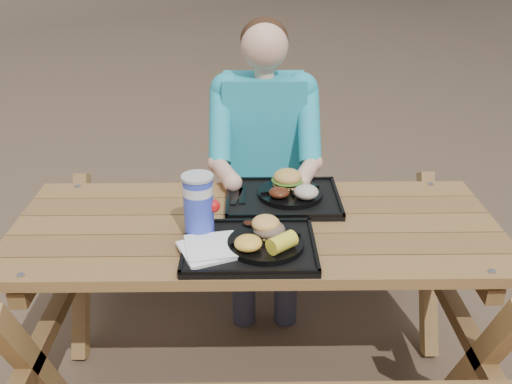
{
  "coord_description": "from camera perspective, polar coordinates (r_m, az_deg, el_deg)",
  "views": [
    {
      "loc": [
        -0.03,
        -1.86,
        1.76
      ],
      "look_at": [
        0.0,
        0.0,
        0.88
      ],
      "focal_mm": 40.0,
      "sensor_mm": 36.0,
      "label": 1
    }
  ],
  "objects": [
    {
      "name": "napkin_stack",
      "position": [
        1.91,
        -4.74,
        -5.67
      ],
      "size": [
        0.23,
        0.23,
        0.02
      ],
      "primitive_type": "cube",
      "rotation": [
        0.0,
        0.0,
        0.4
      ],
      "color": "white",
      "rests_on": "tray_near"
    },
    {
      "name": "picnic_table",
      "position": [
        2.32,
        0.0,
        -11.35
      ],
      "size": [
        1.8,
        1.49,
        0.75
      ],
      "primitive_type": null,
      "color": "#999999",
      "rests_on": "ground"
    },
    {
      "name": "corn_cob",
      "position": [
        1.86,
        2.61,
        -5.07
      ],
      "size": [
        0.14,
        0.14,
        0.06
      ],
      "primitive_type": null,
      "rotation": [
        0.0,
        0.0,
        0.7
      ],
      "color": "yellow",
      "rests_on": "plate_near"
    },
    {
      "name": "burger",
      "position": [
        2.31,
        3.18,
        1.85
      ],
      "size": [
        0.12,
        0.12,
        0.11
      ],
      "primitive_type": null,
      "color": "gold",
      "rests_on": "plate_far"
    },
    {
      "name": "tray_far",
      "position": [
        2.28,
        2.69,
        -0.71
      ],
      "size": [
        0.45,
        0.35,
        0.02
      ],
      "primitive_type": "cube",
      "color": "black",
      "rests_on": "picnic_table"
    },
    {
      "name": "plate_near",
      "position": [
        1.93,
        0.98,
        -5.17
      ],
      "size": [
        0.26,
        0.26,
        0.02
      ],
      "primitive_type": "cylinder",
      "color": "black",
      "rests_on": "tray_near"
    },
    {
      "name": "sandwich",
      "position": [
        1.94,
        1.34,
        -2.97
      ],
      "size": [
        0.1,
        0.1,
        0.11
      ],
      "primitive_type": null,
      "color": "#EFAD54",
      "rests_on": "plate_near"
    },
    {
      "name": "mac_cheese",
      "position": [
        1.87,
        -0.79,
        -5.13
      ],
      "size": [
        0.09,
        0.09,
        0.05
      ],
      "primitive_type": "ellipsoid",
      "color": "yellow",
      "rests_on": "plate_near"
    },
    {
      "name": "potato_salad",
      "position": [
        2.22,
        5.04,
        0.01
      ],
      "size": [
        0.1,
        0.1,
        0.05
      ],
      "primitive_type": "ellipsoid",
      "color": "beige",
      "rests_on": "plate_far"
    },
    {
      "name": "soda_cup",
      "position": [
        1.98,
        -5.77,
        -1.4
      ],
      "size": [
        0.1,
        0.1,
        0.21
      ],
      "primitive_type": "cylinder",
      "color": "#1A30C3",
      "rests_on": "tray_near"
    },
    {
      "name": "condiment_mustard",
      "position": [
        2.04,
        1.27,
        -3.16
      ],
      "size": [
        0.05,
        0.05,
        0.03
      ],
      "primitive_type": "cylinder",
      "color": "yellow",
      "rests_on": "tray_near"
    },
    {
      "name": "ground",
      "position": [
        2.56,
        0.0,
        -18.09
      ],
      "size": [
        60.0,
        60.0,
        0.0
      ],
      "primitive_type": "plane",
      "color": "#999999",
      "rests_on": "ground"
    },
    {
      "name": "diner",
      "position": [
        2.79,
        0.78,
        1.62
      ],
      "size": [
        0.48,
        0.84,
        1.28
      ],
      "primitive_type": null,
      "color": "#1997B2",
      "rests_on": "ground"
    },
    {
      "name": "plate_far",
      "position": [
        2.28,
        3.43,
        -0.14
      ],
      "size": [
        0.26,
        0.26,
        0.02
      ],
      "primitive_type": "cylinder",
      "color": "black",
      "rests_on": "tray_far"
    },
    {
      "name": "cutlery_far",
      "position": [
        2.28,
        -1.37,
        -0.33
      ],
      "size": [
        0.03,
        0.15,
        0.01
      ],
      "primitive_type": "cube",
      "rotation": [
        0.0,
        0.0,
        -0.01
      ],
      "color": "black",
      "rests_on": "tray_far"
    },
    {
      "name": "tray_near",
      "position": [
        1.95,
        -0.66,
        -5.61
      ],
      "size": [
        0.45,
        0.35,
        0.02
      ],
      "primitive_type": "cube",
      "color": "black",
      "rests_on": "picnic_table"
    },
    {
      "name": "baked_beans",
      "position": [
        2.22,
        2.33,
        -0.06
      ],
      "size": [
        0.08,
        0.08,
        0.04
      ],
      "primitive_type": "ellipsoid",
      "color": "#4E200F",
      "rests_on": "plate_far"
    },
    {
      "name": "condiment_bbq",
      "position": [
        2.03,
        -0.73,
        -3.4
      ],
      "size": [
        0.04,
        0.04,
        0.03
      ],
      "primitive_type": "cylinder",
      "color": "black",
      "rests_on": "tray_near"
    }
  ]
}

